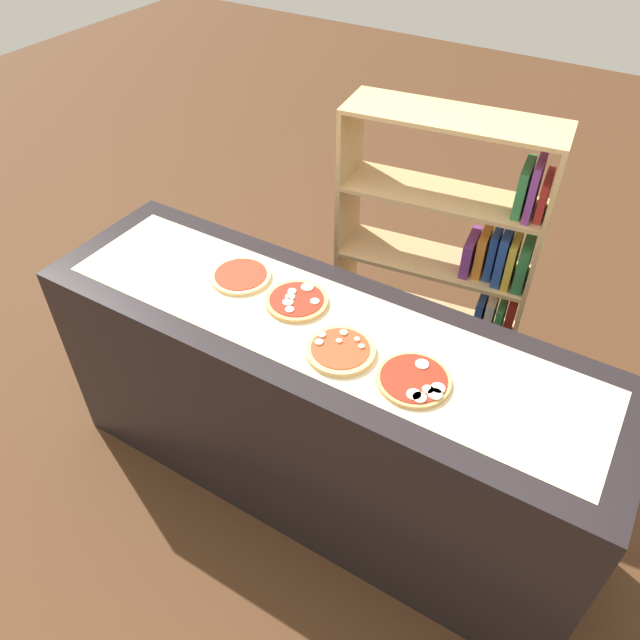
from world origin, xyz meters
The scene contains 8 objects.
ground_plane centered at (0.00, 0.00, 0.00)m, with size 12.00×12.00×0.00m, color #4C2D19.
counter centered at (0.00, 0.00, 0.47)m, with size 2.20×0.65×0.93m, color black.
parchment_paper centered at (0.00, 0.00, 0.93)m, with size 2.01×0.47×0.00m, color beige.
pizza_plain_0 centered at (-0.40, 0.07, 0.94)m, with size 0.23×0.23×0.02m.
pizza_mozzarella_1 centered at (-0.13, 0.05, 0.94)m, with size 0.23×0.23×0.02m.
pizza_mushroom_2 centered at (0.13, -0.09, 0.95)m, with size 0.24×0.24×0.03m.
pizza_mozzarella_3 centered at (0.40, -0.08, 0.94)m, with size 0.24×0.24×0.02m.
bookshelf centered at (0.22, 0.89, 0.63)m, with size 0.92×0.39×1.40m.
Camera 1 is at (0.84, -1.38, 2.39)m, focal length 34.55 mm.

